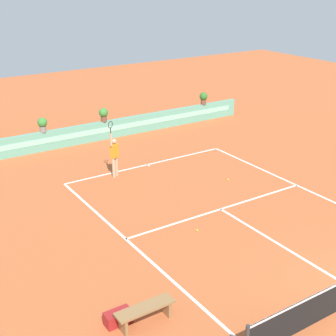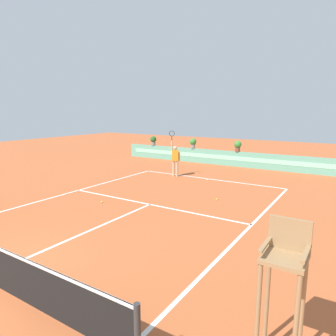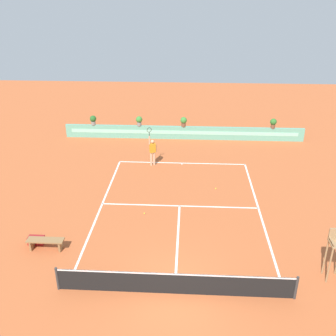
{
  "view_description": "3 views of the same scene",
  "coord_description": "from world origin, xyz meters",
  "px_view_note": "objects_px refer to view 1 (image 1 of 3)",
  "views": [
    {
      "loc": [
        -10.74,
        -6.41,
        8.4
      ],
      "look_at": [
        -0.75,
        8.94,
        1.0
      ],
      "focal_mm": 51.96,
      "sensor_mm": 36.0,
      "label": 1
    },
    {
      "loc": [
        6.84,
        -3.0,
        3.67
      ],
      "look_at": [
        -0.75,
        8.94,
        1.0
      ],
      "focal_mm": 32.44,
      "sensor_mm": 36.0,
      "label": 2
    },
    {
      "loc": [
        0.35,
        -10.93,
        10.3
      ],
      "look_at": [
        -0.75,
        8.94,
        1.0
      ],
      "focal_mm": 40.79,
      "sensor_mm": 36.0,
      "label": 3
    }
  ],
  "objects_px": {
    "bench_courtside": "(145,311)",
    "potted_plant_far_right": "(203,98)",
    "tennis_player": "(114,154)",
    "tennis_ball_near_baseline": "(197,230)",
    "tennis_ball_mid_court": "(228,179)",
    "potted_plant_left": "(42,124)",
    "gear_bag": "(118,317)",
    "potted_plant_centre": "(103,114)"
  },
  "relations": [
    {
      "from": "gear_bag",
      "to": "potted_plant_far_right",
      "type": "distance_m",
      "value": 18.83
    },
    {
      "from": "tennis_ball_mid_court",
      "to": "potted_plant_far_right",
      "type": "relative_size",
      "value": 0.09
    },
    {
      "from": "tennis_ball_mid_court",
      "to": "potted_plant_centre",
      "type": "bearing_deg",
      "value": 104.13
    },
    {
      "from": "bench_courtside",
      "to": "tennis_ball_mid_court",
      "type": "distance_m",
      "value": 9.81
    },
    {
      "from": "potted_plant_left",
      "to": "tennis_ball_near_baseline",
      "type": "bearing_deg",
      "value": -81.74
    },
    {
      "from": "tennis_player",
      "to": "potted_plant_left",
      "type": "height_order",
      "value": "tennis_player"
    },
    {
      "from": "bench_courtside",
      "to": "potted_plant_left",
      "type": "height_order",
      "value": "potted_plant_left"
    },
    {
      "from": "tennis_ball_near_baseline",
      "to": "tennis_player",
      "type": "bearing_deg",
      "value": 91.14
    },
    {
      "from": "potted_plant_left",
      "to": "tennis_ball_mid_court",
      "type": "bearing_deg",
      "value": -56.14
    },
    {
      "from": "bench_courtside",
      "to": "potted_plant_left",
      "type": "xyz_separation_m",
      "value": [
        2.37,
        14.01,
        1.04
      ]
    },
    {
      "from": "tennis_player",
      "to": "potted_plant_centre",
      "type": "xyz_separation_m",
      "value": [
        1.89,
        4.91,
        0.36
      ]
    },
    {
      "from": "gear_bag",
      "to": "tennis_ball_mid_court",
      "type": "bearing_deg",
      "value": 34.16
    },
    {
      "from": "bench_courtside",
      "to": "potted_plant_centre",
      "type": "relative_size",
      "value": 2.21
    },
    {
      "from": "tennis_ball_near_baseline",
      "to": "tennis_ball_mid_court",
      "type": "relative_size",
      "value": 1.0
    },
    {
      "from": "potted_plant_left",
      "to": "potted_plant_far_right",
      "type": "xyz_separation_m",
      "value": [
        9.98,
        0.0,
        0.0
      ]
    },
    {
      "from": "potted_plant_far_right",
      "to": "bench_courtside",
      "type": "bearing_deg",
      "value": -131.41
    },
    {
      "from": "bench_courtside",
      "to": "tennis_player",
      "type": "bearing_deg",
      "value": 67.15
    },
    {
      "from": "tennis_player",
      "to": "bench_courtside",
      "type": "bearing_deg",
      "value": -112.85
    },
    {
      "from": "tennis_player",
      "to": "tennis_ball_mid_court",
      "type": "xyz_separation_m",
      "value": [
        3.9,
        -3.07,
        -1.02
      ]
    },
    {
      "from": "gear_bag",
      "to": "potted_plant_centre",
      "type": "xyz_separation_m",
      "value": [
        6.31,
        13.63,
        1.23
      ]
    },
    {
      "from": "tennis_player",
      "to": "potted_plant_left",
      "type": "bearing_deg",
      "value": 106.55
    },
    {
      "from": "gear_bag",
      "to": "potted_plant_left",
      "type": "xyz_separation_m",
      "value": [
        2.96,
        13.63,
        1.23
      ]
    },
    {
      "from": "tennis_ball_mid_court",
      "to": "potted_plant_far_right",
      "type": "distance_m",
      "value": 9.33
    },
    {
      "from": "bench_courtside",
      "to": "gear_bag",
      "type": "distance_m",
      "value": 0.73
    },
    {
      "from": "bench_courtside",
      "to": "potted_plant_centre",
      "type": "xyz_separation_m",
      "value": [
        5.72,
        14.01,
        1.04
      ]
    },
    {
      "from": "bench_courtside",
      "to": "tennis_ball_near_baseline",
      "type": "bearing_deg",
      "value": 38.39
    },
    {
      "from": "tennis_player",
      "to": "potted_plant_far_right",
      "type": "height_order",
      "value": "tennis_player"
    },
    {
      "from": "gear_bag",
      "to": "potted_plant_far_right",
      "type": "bearing_deg",
      "value": 46.49
    },
    {
      "from": "gear_bag",
      "to": "potted_plant_centre",
      "type": "distance_m",
      "value": 15.07
    },
    {
      "from": "tennis_player",
      "to": "tennis_ball_near_baseline",
      "type": "bearing_deg",
      "value": -88.86
    },
    {
      "from": "tennis_ball_near_baseline",
      "to": "potted_plant_centre",
      "type": "distance_m",
      "value": 11.1
    },
    {
      "from": "tennis_ball_mid_court",
      "to": "potted_plant_far_right",
      "type": "height_order",
      "value": "potted_plant_far_right"
    },
    {
      "from": "potted_plant_far_right",
      "to": "tennis_player",
      "type": "bearing_deg",
      "value": -150.04
    },
    {
      "from": "bench_courtside",
      "to": "potted_plant_centre",
      "type": "bearing_deg",
      "value": 67.78
    },
    {
      "from": "tennis_player",
      "to": "potted_plant_left",
      "type": "relative_size",
      "value": 3.57
    },
    {
      "from": "tennis_ball_near_baseline",
      "to": "potted_plant_far_right",
      "type": "height_order",
      "value": "potted_plant_far_right"
    },
    {
      "from": "tennis_ball_near_baseline",
      "to": "potted_plant_left",
      "type": "bearing_deg",
      "value": 98.26
    },
    {
      "from": "bench_courtside",
      "to": "potted_plant_far_right",
      "type": "bearing_deg",
      "value": 48.59
    },
    {
      "from": "gear_bag",
      "to": "tennis_ball_near_baseline",
      "type": "relative_size",
      "value": 10.29
    },
    {
      "from": "gear_bag",
      "to": "tennis_player",
      "type": "height_order",
      "value": "tennis_player"
    },
    {
      "from": "tennis_ball_near_baseline",
      "to": "potted_plant_far_right",
      "type": "relative_size",
      "value": 0.09
    },
    {
      "from": "tennis_ball_mid_court",
      "to": "tennis_player",
      "type": "bearing_deg",
      "value": 141.75
    }
  ]
}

